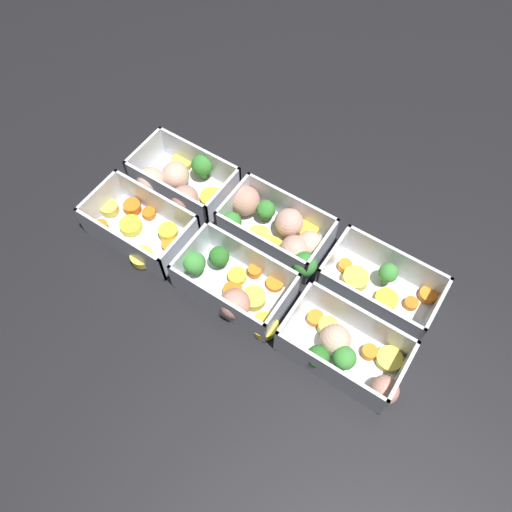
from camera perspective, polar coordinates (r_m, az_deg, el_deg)
ground_plane at (r=0.78m, az=0.00°, el=-0.78°), size 4.00×4.00×0.00m
container_near_left at (r=0.76m, az=13.87°, el=-3.36°), size 0.17×0.11×0.06m
container_near_center at (r=0.78m, az=2.58°, el=2.93°), size 0.20×0.11×0.06m
container_near_right at (r=0.85m, az=-8.72°, el=8.48°), size 0.17×0.13×0.06m
container_far_left at (r=0.71m, az=10.26°, el=-10.76°), size 0.18×0.10×0.06m
container_far_center at (r=0.74m, az=-2.61°, el=-3.44°), size 0.18×0.12×0.06m
container_far_right at (r=0.82m, az=-13.15°, el=3.22°), size 0.17×0.11×0.06m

